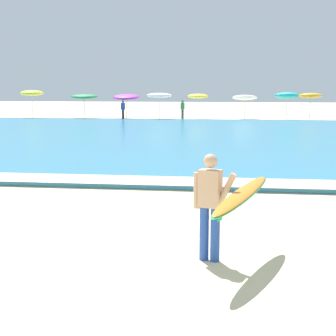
{
  "coord_description": "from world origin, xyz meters",
  "views": [
    {
      "loc": [
        3.48,
        -8.26,
        2.8
      ],
      "look_at": [
        2.07,
        2.51,
        1.1
      ],
      "focal_mm": 57.08,
      "sensor_mm": 36.0,
      "label": 1
    }
  ],
  "objects_px": {
    "beach_umbrella_4": "(198,96)",
    "beachgoer_near_row_left": "(123,109)",
    "beach_umbrella_5": "(245,98)",
    "beach_umbrella_6": "(287,96)",
    "beachgoer_near_row_mid": "(183,109)",
    "beach_umbrella_0": "(32,93)",
    "beach_umbrella_1": "(84,97)",
    "beach_umbrella_3": "(159,95)",
    "beach_umbrella_7": "(310,96)",
    "surfer_with_board": "(226,199)",
    "beach_umbrella_2": "(126,97)"
  },
  "relations": [
    {
      "from": "beach_umbrella_0",
      "to": "beach_umbrella_4",
      "type": "bearing_deg",
      "value": 6.57
    },
    {
      "from": "beach_umbrella_5",
      "to": "beach_umbrella_7",
      "type": "relative_size",
      "value": 0.94
    },
    {
      "from": "surfer_with_board",
      "to": "beach_umbrella_1",
      "type": "relative_size",
      "value": 1.16
    },
    {
      "from": "beachgoer_near_row_mid",
      "to": "beach_umbrella_4",
      "type": "bearing_deg",
      "value": 44.42
    },
    {
      "from": "beach_umbrella_2",
      "to": "beach_umbrella_4",
      "type": "xyz_separation_m",
      "value": [
        5.74,
        1.57,
        0.05
      ]
    },
    {
      "from": "beach_umbrella_3",
      "to": "beach_umbrella_0",
      "type": "bearing_deg",
      "value": 179.24
    },
    {
      "from": "beach_umbrella_0",
      "to": "beach_umbrella_1",
      "type": "bearing_deg",
      "value": -3.19
    },
    {
      "from": "beach_umbrella_2",
      "to": "beach_umbrella_7",
      "type": "relative_size",
      "value": 0.98
    },
    {
      "from": "beach_umbrella_6",
      "to": "beach_umbrella_7",
      "type": "distance_m",
      "value": 1.94
    },
    {
      "from": "beach_umbrella_1",
      "to": "beach_umbrella_3",
      "type": "bearing_deg",
      "value": 1.03
    },
    {
      "from": "beach_umbrella_6",
      "to": "beach_umbrella_1",
      "type": "bearing_deg",
      "value": -173.57
    },
    {
      "from": "surfer_with_board",
      "to": "beach_umbrella_6",
      "type": "xyz_separation_m",
      "value": [
        4.05,
        36.33,
        0.91
      ]
    },
    {
      "from": "beach_umbrella_3",
      "to": "beach_umbrella_4",
      "type": "distance_m",
      "value": 3.46
    },
    {
      "from": "beach_umbrella_1",
      "to": "beachgoer_near_row_left",
      "type": "height_order",
      "value": "beach_umbrella_1"
    },
    {
      "from": "surfer_with_board",
      "to": "beach_umbrella_5",
      "type": "relative_size",
      "value": 1.22
    },
    {
      "from": "beach_umbrella_6",
      "to": "beachgoer_near_row_left",
      "type": "height_order",
      "value": "beach_umbrella_6"
    },
    {
      "from": "beach_umbrella_5",
      "to": "beachgoer_near_row_left",
      "type": "bearing_deg",
      "value": -165.48
    },
    {
      "from": "beach_umbrella_0",
      "to": "beach_umbrella_7",
      "type": "relative_size",
      "value": 1.06
    },
    {
      "from": "beach_umbrella_2",
      "to": "beachgoer_near_row_mid",
      "type": "relative_size",
      "value": 1.38
    },
    {
      "from": "beach_umbrella_2",
      "to": "beach_umbrella_6",
      "type": "relative_size",
      "value": 0.96
    },
    {
      "from": "surfer_with_board",
      "to": "beach_umbrella_4",
      "type": "distance_m",
      "value": 36.47
    },
    {
      "from": "surfer_with_board",
      "to": "beach_umbrella_0",
      "type": "distance_m",
      "value": 38.65
    },
    {
      "from": "beach_umbrella_5",
      "to": "surfer_with_board",
      "type": "bearing_deg",
      "value": -91.05
    },
    {
      "from": "beachgoer_near_row_left",
      "to": "beach_umbrella_1",
      "type": "bearing_deg",
      "value": 171.12
    },
    {
      "from": "beach_umbrella_5",
      "to": "beachgoer_near_row_left",
      "type": "height_order",
      "value": "beach_umbrella_5"
    },
    {
      "from": "beach_umbrella_1",
      "to": "beach_umbrella_2",
      "type": "relative_size",
      "value": 1.01
    },
    {
      "from": "beach_umbrella_0",
      "to": "beach_umbrella_5",
      "type": "xyz_separation_m",
      "value": [
        17.58,
        1.74,
        -0.36
      ]
    },
    {
      "from": "beach_umbrella_7",
      "to": "beachgoer_near_row_mid",
      "type": "xyz_separation_m",
      "value": [
        -10.14,
        -0.34,
        -1.1
      ]
    },
    {
      "from": "beach_umbrella_6",
      "to": "beach_umbrella_4",
      "type": "bearing_deg",
      "value": -179.89
    },
    {
      "from": "beach_umbrella_1",
      "to": "beach_umbrella_3",
      "type": "relative_size",
      "value": 1.01
    },
    {
      "from": "surfer_with_board",
      "to": "beach_umbrella_5",
      "type": "distance_m",
      "value": 36.49
    },
    {
      "from": "beach_umbrella_5",
      "to": "beach_umbrella_6",
      "type": "height_order",
      "value": "beach_umbrella_6"
    },
    {
      "from": "beach_umbrella_6",
      "to": "beach_umbrella_0",
      "type": "bearing_deg",
      "value": -175.65
    },
    {
      "from": "beach_umbrella_6",
      "to": "beachgoer_near_row_mid",
      "type": "bearing_deg",
      "value": -172.13
    },
    {
      "from": "beach_umbrella_0",
      "to": "beach_umbrella_7",
      "type": "bearing_deg",
      "value": 1.95
    },
    {
      "from": "beach_umbrella_0",
      "to": "beachgoer_near_row_mid",
      "type": "bearing_deg",
      "value": 1.98
    },
    {
      "from": "surfer_with_board",
      "to": "beach_umbrella_0",
      "type": "height_order",
      "value": "beach_umbrella_0"
    },
    {
      "from": "beach_umbrella_3",
      "to": "beach_umbrella_4",
      "type": "height_order",
      "value": "beach_umbrella_3"
    },
    {
      "from": "beach_umbrella_4",
      "to": "beachgoer_near_row_left",
      "type": "xyz_separation_m",
      "value": [
        -5.85,
        -2.36,
        -1.03
      ]
    },
    {
      "from": "surfer_with_board",
      "to": "beach_umbrella_2",
      "type": "height_order",
      "value": "beach_umbrella_2"
    },
    {
      "from": "beachgoer_near_row_left",
      "to": "beachgoer_near_row_mid",
      "type": "relative_size",
      "value": 1.0
    },
    {
      "from": "beach_umbrella_3",
      "to": "beach_umbrella_5",
      "type": "bearing_deg",
      "value": 15.36
    },
    {
      "from": "beach_umbrella_1",
      "to": "beach_umbrella_4",
      "type": "relative_size",
      "value": 1.06
    },
    {
      "from": "surfer_with_board",
      "to": "beach_umbrella_2",
      "type": "xyz_separation_m",
      "value": [
        -8.91,
        34.75,
        0.79
      ]
    },
    {
      "from": "beach_umbrella_5",
      "to": "beach_umbrella_2",
      "type": "bearing_deg",
      "value": -169.8
    },
    {
      "from": "beach_umbrella_3",
      "to": "beachgoer_near_row_mid",
      "type": "xyz_separation_m",
      "value": [
        1.83,
        0.58,
        -1.11
      ]
    },
    {
      "from": "beach_umbrella_1",
      "to": "beach_umbrella_5",
      "type": "relative_size",
      "value": 1.06
    },
    {
      "from": "beach_umbrella_6",
      "to": "beachgoer_near_row_left",
      "type": "relative_size",
      "value": 1.44
    },
    {
      "from": "beach_umbrella_4",
      "to": "beachgoer_near_row_left",
      "type": "bearing_deg",
      "value": -158.06
    },
    {
      "from": "beach_umbrella_5",
      "to": "beachgoer_near_row_mid",
      "type": "distance_m",
      "value": 5.26
    }
  ]
}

